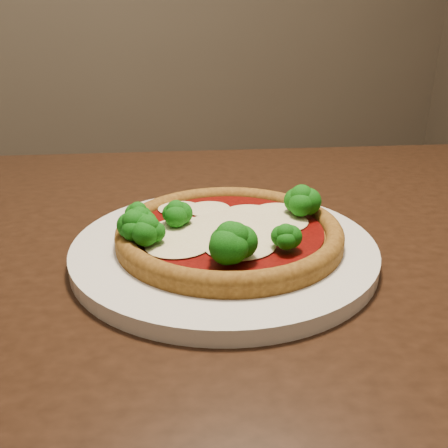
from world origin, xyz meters
name	(u,v)px	position (x,y,z in m)	size (l,w,h in m)	color
dining_table	(248,300)	(0.00, 0.05, 0.65)	(1.28, 1.07, 0.75)	black
plate	(224,249)	(-0.06, 0.00, 0.76)	(0.35, 0.35, 0.02)	silver
pizza	(226,230)	(-0.06, 0.00, 0.78)	(0.26, 0.26, 0.06)	brown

